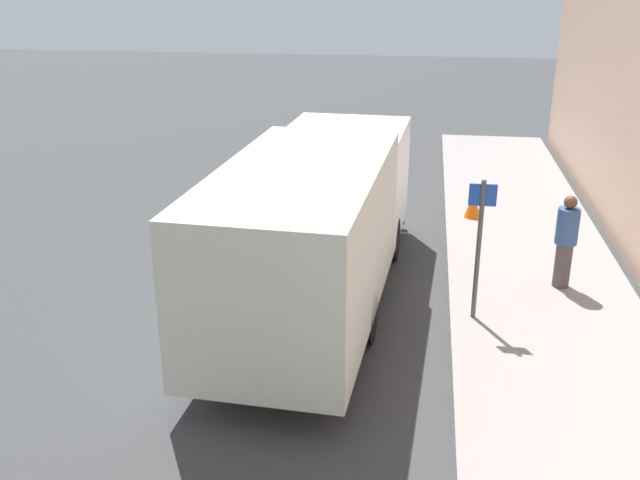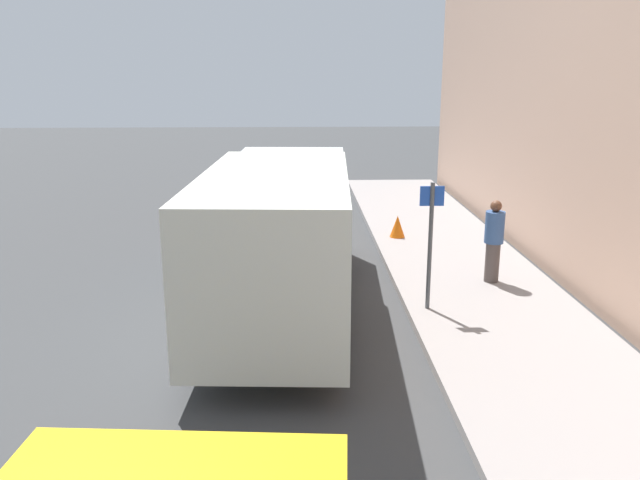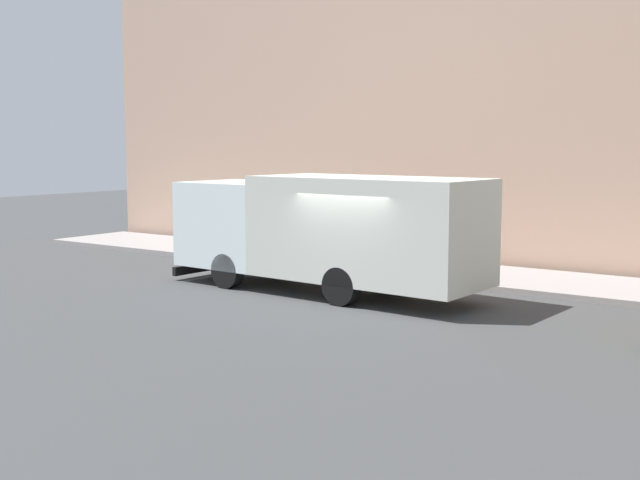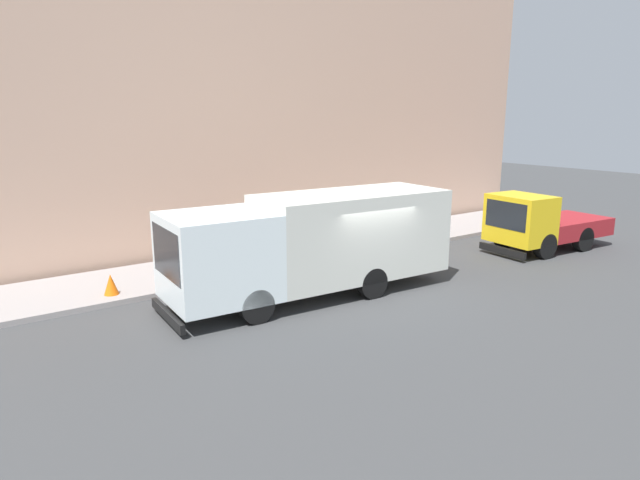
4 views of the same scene
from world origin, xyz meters
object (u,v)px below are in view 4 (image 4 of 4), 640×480
(traffic_cone_orange, at_px, (111,284))
(street_sign_post, at_px, (278,224))
(small_flatbed_truck, at_px, (540,224))
(pedestrian_walking, at_px, (213,236))
(large_utility_truck, at_px, (314,241))

(traffic_cone_orange, relative_size, street_sign_post, 0.24)
(street_sign_post, bearing_deg, small_flatbed_truck, -109.56)
(street_sign_post, bearing_deg, pedestrian_walking, 42.36)
(pedestrian_walking, relative_size, traffic_cone_orange, 3.02)
(pedestrian_walking, height_order, street_sign_post, street_sign_post)
(large_utility_truck, height_order, pedestrian_walking, large_utility_truck)
(traffic_cone_orange, bearing_deg, small_flatbed_truck, -103.72)
(small_flatbed_truck, distance_m, traffic_cone_orange, 15.09)
(traffic_cone_orange, distance_m, street_sign_post, 5.38)
(large_utility_truck, xyz_separation_m, pedestrian_walking, (4.39, 1.04, -0.52))
(large_utility_truck, distance_m, pedestrian_walking, 4.54)
(large_utility_truck, xyz_separation_m, street_sign_post, (2.73, -0.48, -0.02))
(small_flatbed_truck, height_order, street_sign_post, street_sign_post)
(small_flatbed_truck, bearing_deg, large_utility_truck, 91.05)
(large_utility_truck, relative_size, small_flatbed_truck, 1.61)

